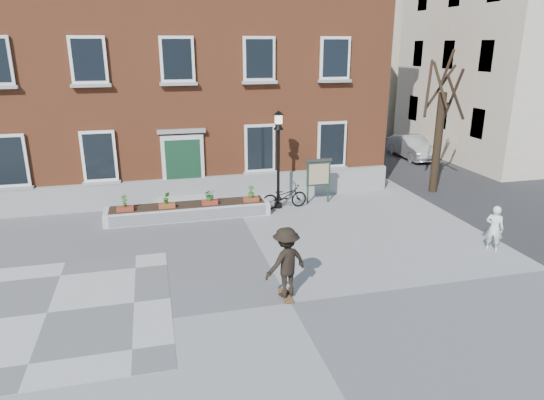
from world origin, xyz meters
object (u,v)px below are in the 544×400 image
object	(u,v)px
parked_car	(412,147)
skateboarder	(286,262)
notice_board	(319,174)
bicycle	(284,196)
lamp_post	(278,146)
bystander	(494,228)

from	to	relation	value
parked_car	skateboarder	size ratio (longest dim) A/B	2.02
notice_board	bicycle	bearing A→B (deg)	-167.44
parked_car	lamp_post	bearing A→B (deg)	-143.78
bicycle	lamp_post	distance (m)	2.05
bicycle	parked_car	distance (m)	11.86
parked_car	bystander	distance (m)	13.33
bicycle	bystander	size ratio (longest dim) A/B	1.26
bystander	lamp_post	distance (m)	8.27
bystander	lamp_post	size ratio (longest dim) A/B	0.38
bicycle	skateboarder	world-z (taller)	skateboarder
lamp_post	parked_car	bearing A→B (deg)	34.79
notice_board	skateboarder	bearing A→B (deg)	-115.09
bystander	skateboarder	xyz separation A→B (m)	(-7.28, -1.34, 0.26)
notice_board	skateboarder	world-z (taller)	skateboarder
bicycle	skateboarder	size ratio (longest dim) A/B	0.98
bystander	notice_board	distance (m)	7.17
lamp_post	notice_board	size ratio (longest dim) A/B	2.10
bicycle	lamp_post	xyz separation A→B (m)	(-0.23, 0.12, 2.04)
skateboarder	lamp_post	bearing A→B (deg)	76.81
parked_car	lamp_post	size ratio (longest dim) A/B	1.00
notice_board	skateboarder	distance (m)	8.15
parked_car	notice_board	world-z (taller)	notice_board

